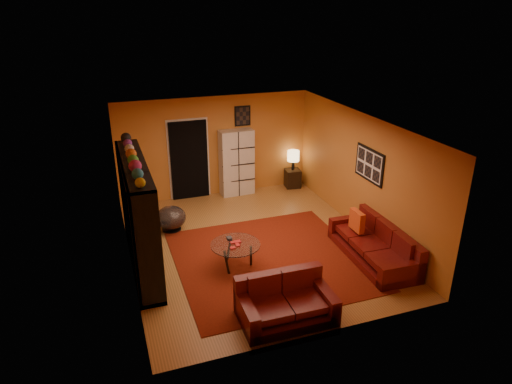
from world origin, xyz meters
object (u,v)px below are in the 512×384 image
object	(u,v)px
entertainment_unit	(138,215)
tv	(141,216)
bowl_chair	(171,218)
side_table	(293,178)
storage_cabinet	(237,163)
coffee_table	(235,247)
loveseat	(284,301)
table_lamp	(293,156)
sofa	(377,245)

from	to	relation	value
entertainment_unit	tv	distance (m)	0.11
bowl_chair	side_table	bearing A→B (deg)	22.49
storage_cabinet	entertainment_unit	bearing A→B (deg)	-137.52
storage_cabinet	coffee_table	bearing A→B (deg)	-110.25
tv	loveseat	world-z (taller)	tv
table_lamp	side_table	bearing A→B (deg)	45.00
bowl_chair	coffee_table	bearing A→B (deg)	-65.06
storage_cabinet	table_lamp	xyz separation A→B (m)	(1.59, -0.05, 0.01)
bowl_chair	table_lamp	xyz separation A→B (m)	(3.61, 1.50, 0.59)
sofa	loveseat	xyz separation A→B (m)	(-2.44, -1.09, -0.00)
sofa	loveseat	bearing A→B (deg)	-153.40
side_table	bowl_chair	bearing A→B (deg)	-157.51
entertainment_unit	loveseat	xyz separation A→B (m)	(1.97, -2.42, -0.77)
tv	sofa	xyz separation A→B (m)	(4.36, -1.41, -0.70)
tv	side_table	xyz separation A→B (m)	(4.33, 2.67, -0.73)
sofa	storage_cabinet	xyz separation A→B (m)	(-1.62, 4.13, 0.59)
sofa	table_lamp	distance (m)	4.12
loveseat	bowl_chair	size ratio (longest dim) A/B	2.25
coffee_table	side_table	distance (m)	4.39
storage_cabinet	bowl_chair	bearing A→B (deg)	-145.21
bowl_chair	table_lamp	bearing A→B (deg)	22.49
loveseat	table_lamp	xyz separation A→B (m)	(2.41, 5.17, 0.60)
tv	storage_cabinet	bearing A→B (deg)	-45.20
sofa	side_table	size ratio (longest dim) A/B	4.45
loveseat	storage_cabinet	distance (m)	5.31
coffee_table	entertainment_unit	bearing A→B (deg)	157.28
loveseat	entertainment_unit	bearing A→B (deg)	40.36
loveseat	storage_cabinet	xyz separation A→B (m)	(0.82, 5.22, 0.59)
entertainment_unit	table_lamp	size ratio (longest dim) A/B	5.57
table_lamp	loveseat	bearing A→B (deg)	-115.00
storage_cabinet	table_lamp	distance (m)	1.59
entertainment_unit	loveseat	bearing A→B (deg)	-50.76
sofa	coffee_table	size ratio (longest dim) A/B	2.33
coffee_table	tv	bearing A→B (deg)	154.37
bowl_chair	storage_cabinet	bearing A→B (deg)	37.41
entertainment_unit	table_lamp	distance (m)	5.18
tv	bowl_chair	world-z (taller)	tv
loveseat	bowl_chair	xyz separation A→B (m)	(-1.21, 3.67, 0.01)
loveseat	coffee_table	bearing A→B (deg)	10.93
bowl_chair	loveseat	bearing A→B (deg)	-71.81
sofa	bowl_chair	world-z (taller)	sofa
tv	table_lamp	bearing A→B (deg)	-58.34
side_table	entertainment_unit	bearing A→B (deg)	-147.90
loveseat	coffee_table	xyz separation A→B (m)	(-0.30, 1.71, 0.15)
entertainment_unit	table_lamp	bearing A→B (deg)	32.10
sofa	side_table	xyz separation A→B (m)	(-0.03, 4.08, -0.04)
loveseat	bowl_chair	distance (m)	3.86
loveseat	storage_cabinet	bearing A→B (deg)	-7.78
coffee_table	bowl_chair	distance (m)	2.16
coffee_table	side_table	size ratio (longest dim) A/B	1.91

